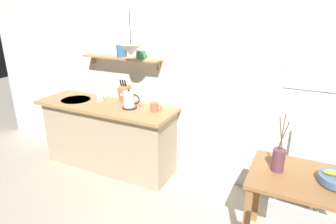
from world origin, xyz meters
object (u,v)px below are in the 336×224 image
electric_kettle (129,100)px  coffee_mug_by_sink (100,97)px  twig_vase (278,159)px  dining_chair_far (302,170)px  knife_block (125,94)px  dining_table (306,193)px  pendant_lamp (131,50)px  coffee_mug_spare (155,107)px

electric_kettle → coffee_mug_by_sink: 0.50m
twig_vase → coffee_mug_by_sink: 2.32m
dining_chair_far → electric_kettle: 2.04m
twig_vase → knife_block: (-1.93, 0.65, 0.14)m
electric_kettle → dining_table: bearing=-14.1°
dining_table → knife_block: 2.31m
twig_vase → electric_kettle: bearing=164.5°
dining_chair_far → pendant_lamp: (-1.87, -0.18, 1.11)m
knife_block → pendant_lamp: size_ratio=0.64×
pendant_lamp → knife_block: bearing=138.9°
twig_vase → knife_block: 2.04m
dining_table → knife_block: bearing=163.0°
dining_table → dining_chair_far: size_ratio=1.04×
pendant_lamp → dining_table: bearing=-12.7°
dining_table → electric_kettle: bearing=165.9°
twig_vase → pendant_lamp: size_ratio=1.06×
electric_kettle → coffee_mug_spare: bearing=5.2°
dining_table → dining_chair_far: 0.63m
twig_vase → pendant_lamp: 1.86m
coffee_mug_by_sink → coffee_mug_spare: 0.82m
electric_kettle → coffee_mug_spare: size_ratio=1.85×
dining_chair_far → knife_block: knife_block is taller
twig_vase → pendant_lamp: bearing=166.1°
knife_block → coffee_mug_spare: size_ratio=2.18×
dining_chair_far → electric_kettle: bearing=-176.9°
dining_table → coffee_mug_by_sink: (-2.50, 0.57, 0.32)m
knife_block → coffee_mug_by_sink: 0.34m
dining_chair_far → coffee_mug_spare: coffee_mug_spare is taller
coffee_mug_spare → twig_vase: bearing=-19.8°
electric_kettle → knife_block: knife_block is taller
dining_chair_far → coffee_mug_by_sink: coffee_mug_by_sink is taller
dining_chair_far → knife_block: bearing=178.6°
knife_block → pendant_lamp: (0.27, -0.24, 0.60)m
dining_chair_far → electric_kettle: size_ratio=3.38×
twig_vase → electric_kettle: 1.83m
coffee_mug_by_sink → coffee_mug_spare: bearing=-2.5°
dining_table → twig_vase: bearing=175.9°
dining_table → pendant_lamp: 2.19m
coffee_mug_spare → dining_chair_far: bearing=2.7°
coffee_mug_spare → pendant_lamp: bearing=-154.5°
electric_kettle → coffee_mug_by_sink: size_ratio=2.05×
twig_vase → coffee_mug_by_sink: (-2.26, 0.55, 0.07)m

